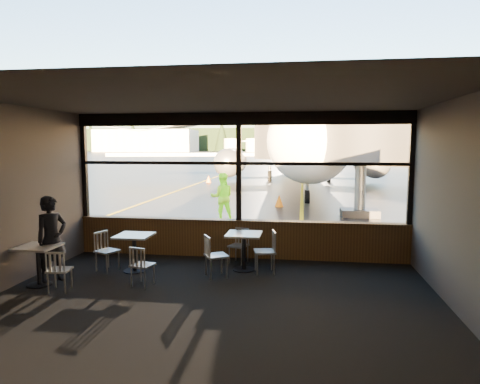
% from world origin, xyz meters
% --- Properties ---
extents(ground_plane, '(520.00, 520.00, 0.00)m').
position_xyz_m(ground_plane, '(0.00, 120.00, 0.00)').
color(ground_plane, black).
rests_on(ground_plane, ground).
extents(carpet_floor, '(8.00, 6.00, 0.01)m').
position_xyz_m(carpet_floor, '(0.00, -3.00, 0.01)').
color(carpet_floor, black).
rests_on(carpet_floor, ground).
extents(ceiling, '(8.00, 6.00, 0.04)m').
position_xyz_m(ceiling, '(0.00, -3.00, 3.50)').
color(ceiling, '#38332D').
rests_on(ceiling, ground).
extents(wall_left, '(0.04, 6.00, 3.50)m').
position_xyz_m(wall_left, '(-4.00, -3.00, 1.75)').
color(wall_left, '#4B423C').
rests_on(wall_left, ground).
extents(wall_right, '(0.04, 6.00, 3.50)m').
position_xyz_m(wall_right, '(4.00, -3.00, 1.75)').
color(wall_right, '#4B423C').
rests_on(wall_right, ground).
extents(wall_back, '(8.00, 0.04, 3.50)m').
position_xyz_m(wall_back, '(0.00, -6.00, 1.75)').
color(wall_back, '#4B423C').
rests_on(wall_back, ground).
extents(window_sill, '(8.00, 0.28, 0.90)m').
position_xyz_m(window_sill, '(0.00, 0.00, 0.45)').
color(window_sill, '#57381A').
rests_on(window_sill, ground).
extents(window_header, '(8.00, 0.18, 0.30)m').
position_xyz_m(window_header, '(0.00, 0.00, 3.35)').
color(window_header, black).
rests_on(window_header, ground).
extents(mullion_left, '(0.12, 0.12, 2.60)m').
position_xyz_m(mullion_left, '(-3.95, 0.00, 2.20)').
color(mullion_left, black).
rests_on(mullion_left, ground).
extents(mullion_centre, '(0.12, 0.12, 2.60)m').
position_xyz_m(mullion_centre, '(0.00, 0.00, 2.20)').
color(mullion_centre, black).
rests_on(mullion_centre, ground).
extents(mullion_right, '(0.12, 0.12, 2.60)m').
position_xyz_m(mullion_right, '(3.95, 0.00, 2.20)').
color(mullion_right, black).
rests_on(mullion_right, ground).
extents(window_transom, '(8.00, 0.10, 0.08)m').
position_xyz_m(window_transom, '(0.00, 0.00, 2.30)').
color(window_transom, black).
rests_on(window_transom, ground).
extents(airliner, '(30.76, 36.38, 10.76)m').
position_xyz_m(airliner, '(1.27, 22.14, 5.38)').
color(airliner, white).
rests_on(airliner, ground_plane).
extents(jet_bridge, '(8.45, 10.32, 4.51)m').
position_xyz_m(jet_bridge, '(3.60, 5.50, 2.25)').
color(jet_bridge, '#29292B').
rests_on(jet_bridge, ground_plane).
extents(cafe_table_near, '(0.75, 0.75, 0.82)m').
position_xyz_m(cafe_table_near, '(0.27, -1.07, 0.41)').
color(cafe_table_near, '#A29E95').
rests_on(cafe_table_near, carpet_floor).
extents(cafe_table_mid, '(0.74, 0.74, 0.81)m').
position_xyz_m(cafe_table_mid, '(-2.06, -1.52, 0.41)').
color(cafe_table_mid, '#A29E95').
rests_on(cafe_table_mid, carpet_floor).
extents(cafe_table_left, '(0.72, 0.72, 0.79)m').
position_xyz_m(cafe_table_left, '(-3.54, -2.68, 0.40)').
color(cafe_table_left, '#ABA69D').
rests_on(cafe_table_left, carpet_floor).
extents(chair_near_e, '(0.60, 0.60, 0.92)m').
position_xyz_m(chair_near_e, '(0.74, -1.21, 0.46)').
color(chair_near_e, '#B8B3A6').
rests_on(chair_near_e, carpet_floor).
extents(chair_near_w, '(0.66, 0.66, 0.89)m').
position_xyz_m(chair_near_w, '(-0.22, -1.65, 0.45)').
color(chair_near_w, '#BCB8AA').
rests_on(chair_near_w, carpet_floor).
extents(chair_near_n, '(0.57, 0.57, 0.82)m').
position_xyz_m(chair_near_n, '(0.07, -0.54, 0.41)').
color(chair_near_n, '#B9B4A7').
rests_on(chair_near_n, carpet_floor).
extents(chair_mid_s, '(0.53, 0.53, 0.80)m').
position_xyz_m(chair_mid_s, '(-1.54, -2.38, 0.40)').
color(chair_mid_s, '#BCB6AA').
rests_on(chair_mid_s, carpet_floor).
extents(chair_mid_w, '(0.62, 0.62, 0.87)m').
position_xyz_m(chair_mid_w, '(-2.66, -1.55, 0.43)').
color(chair_mid_w, beige).
rests_on(chair_mid_w, carpet_floor).
extents(chair_left_s, '(0.49, 0.49, 0.81)m').
position_xyz_m(chair_left_s, '(-2.95, -2.92, 0.40)').
color(chair_left_s, beige).
rests_on(chair_left_s, carpet_floor).
extents(passenger, '(0.67, 0.76, 1.74)m').
position_xyz_m(passenger, '(-3.40, -2.41, 0.87)').
color(passenger, black).
rests_on(passenger, carpet_floor).
extents(ground_crew, '(1.00, 0.87, 1.75)m').
position_xyz_m(ground_crew, '(-1.35, 4.93, 0.87)').
color(ground_crew, '#BFF219').
rests_on(ground_crew, ground_plane).
extents(cone_nose, '(0.39, 0.39, 0.55)m').
position_xyz_m(cone_nose, '(0.49, 8.89, 0.27)').
color(cone_nose, '#EF4F07').
rests_on(cone_nose, ground_plane).
extents(cone_wing, '(0.38, 0.38, 0.53)m').
position_xyz_m(cone_wing, '(-5.40, 20.86, 0.26)').
color(cone_wing, '#DC6806').
rests_on(cone_wing, ground_plane).
extents(hangar_left, '(45.00, 18.00, 11.00)m').
position_xyz_m(hangar_left, '(-70.00, 180.00, 5.50)').
color(hangar_left, silver).
rests_on(hangar_left, ground_plane).
extents(hangar_mid, '(38.00, 15.00, 10.00)m').
position_xyz_m(hangar_mid, '(0.00, 185.00, 5.00)').
color(hangar_mid, silver).
rests_on(hangar_mid, ground_plane).
extents(hangar_right, '(50.00, 20.00, 12.00)m').
position_xyz_m(hangar_right, '(60.00, 178.00, 6.00)').
color(hangar_right, silver).
rests_on(hangar_right, ground_plane).
extents(fuel_tank_a, '(8.00, 8.00, 6.00)m').
position_xyz_m(fuel_tank_a, '(-30.00, 182.00, 3.00)').
color(fuel_tank_a, silver).
rests_on(fuel_tank_a, ground_plane).
extents(fuel_tank_b, '(8.00, 8.00, 6.00)m').
position_xyz_m(fuel_tank_b, '(-20.00, 182.00, 3.00)').
color(fuel_tank_b, silver).
rests_on(fuel_tank_b, ground_plane).
extents(fuel_tank_c, '(8.00, 8.00, 6.00)m').
position_xyz_m(fuel_tank_c, '(-10.00, 182.00, 3.00)').
color(fuel_tank_c, silver).
rests_on(fuel_tank_c, ground_plane).
extents(treeline, '(360.00, 3.00, 12.00)m').
position_xyz_m(treeline, '(0.00, 210.00, 6.00)').
color(treeline, black).
rests_on(treeline, ground_plane).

